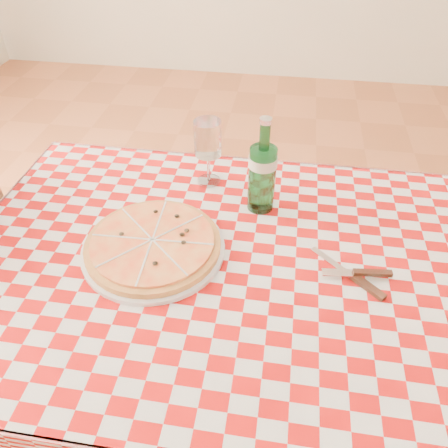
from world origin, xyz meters
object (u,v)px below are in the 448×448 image
object	(u,v)px
pizza_plate	(153,244)
wine_glass	(208,153)
dining_table	(228,288)
water_bottle	(263,166)

from	to	relation	value
pizza_plate	wine_glass	world-z (taller)	wine_glass
dining_table	wine_glass	bearing A→B (deg)	108.50
pizza_plate	wine_glass	distance (m)	0.32
wine_glass	pizza_plate	bearing A→B (deg)	-104.63
pizza_plate	wine_glass	size ratio (longest dim) A/B	1.79
dining_table	water_bottle	world-z (taller)	water_bottle
pizza_plate	water_bottle	distance (m)	0.33
dining_table	water_bottle	bearing A→B (deg)	75.90
dining_table	pizza_plate	xyz separation A→B (m)	(-0.18, 0.01, 0.12)
water_bottle	dining_table	bearing A→B (deg)	-104.10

